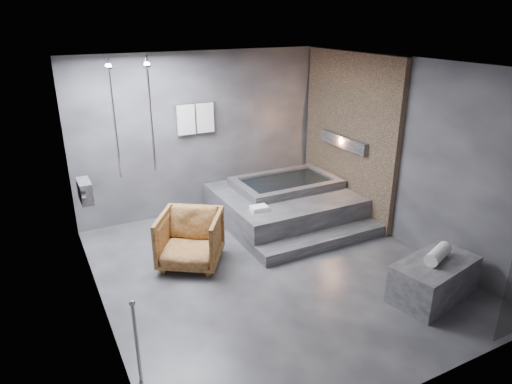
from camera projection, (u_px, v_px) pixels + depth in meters
room at (291, 143)px, 6.13m from camera, size 5.00×5.04×2.82m
tub_deck at (284, 205)px, 7.95m from camera, size 2.20×2.00×0.50m
tub_step at (323, 241)px, 7.03m from camera, size 2.20×0.36×0.18m
concrete_bench at (434, 279)px, 5.72m from camera, size 1.22×0.83×0.51m
driftwood_chair at (190, 239)px, 6.43m from camera, size 1.17×1.18×0.78m
rolled_towel at (438, 254)px, 5.63m from camera, size 0.50×0.33×0.17m
deck_towel at (259, 208)px, 7.09m from camera, size 0.27×0.21×0.07m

